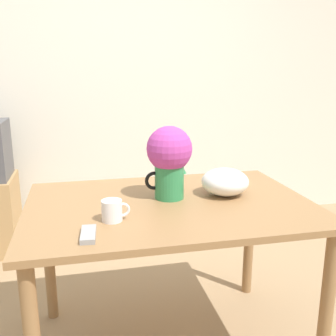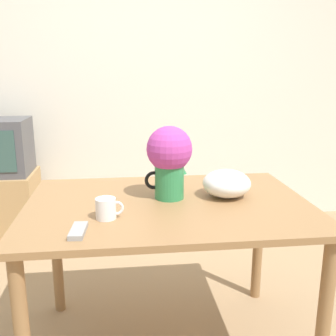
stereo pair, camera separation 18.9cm
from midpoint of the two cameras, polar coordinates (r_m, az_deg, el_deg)
name	(u,v)px [view 1 (the left image)]	position (r m, az deg, el deg)	size (l,w,h in m)	color
wall_back	(121,82)	(3.57, -8.34, 12.25)	(8.00, 0.05, 2.60)	silver
table	(170,223)	(1.91, -2.62, -8.04)	(1.34, 0.93, 0.80)	olive
flower_vase	(169,157)	(1.88, -2.69, 1.55)	(0.23, 0.22, 0.36)	#2D844C
coffee_mug	(113,211)	(1.67, -11.30, -6.13)	(0.12, 0.09, 0.09)	white
white_bowl	(225,182)	(1.97, 5.57, -2.04)	(0.24, 0.24, 0.13)	white
remote_control	(88,234)	(1.55, -14.99, -9.36)	(0.07, 0.15, 0.02)	#999999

